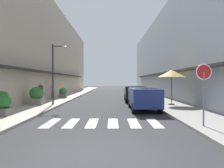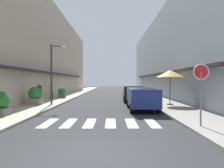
# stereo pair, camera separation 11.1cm
# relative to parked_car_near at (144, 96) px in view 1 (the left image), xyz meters

# --- Properties ---
(ground_plane) EXTENTS (109.71, 109.71, 0.00)m
(ground_plane) POSITION_rel_parked_car_near_xyz_m (-2.53, 11.27, -0.92)
(ground_plane) COLOR #2B2B2D
(sidewalk_left) EXTENTS (2.74, 69.81, 0.12)m
(sidewalk_left) POSITION_rel_parked_car_near_xyz_m (-7.48, 11.27, -0.86)
(sidewalk_left) COLOR #ADA899
(sidewalk_left) RESTS_ON ground_plane
(sidewalk_right) EXTENTS (2.74, 69.81, 0.12)m
(sidewalk_right) POSITION_rel_parked_car_near_xyz_m (2.42, 11.27, -0.86)
(sidewalk_right) COLOR gray
(sidewalk_right) RESTS_ON ground_plane
(building_row_left) EXTENTS (5.50, 46.88, 11.25)m
(building_row_left) POSITION_rel_parked_car_near_xyz_m (-11.35, 12.76, 4.70)
(building_row_left) COLOR #C6B299
(building_row_left) RESTS_ON ground_plane
(building_row_right) EXTENTS (5.50, 46.88, 10.40)m
(building_row_right) POSITION_rel_parked_car_near_xyz_m (6.29, 12.76, 4.27)
(building_row_right) COLOR #939EA8
(building_row_right) RESTS_ON ground_plane
(crosswalk) EXTENTS (5.20, 2.20, 0.01)m
(crosswalk) POSITION_rel_parked_car_near_xyz_m (-2.53, -4.28, -0.92)
(crosswalk) COLOR silver
(crosswalk) RESTS_ON ground_plane
(parked_car_near) EXTENTS (1.83, 4.12, 1.47)m
(parked_car_near) POSITION_rel_parked_car_near_xyz_m (0.00, 0.00, 0.00)
(parked_car_near) COLOR navy
(parked_car_near) RESTS_ON ground_plane
(parked_car_mid) EXTENTS (1.92, 4.30, 1.47)m
(parked_car_mid) POSITION_rel_parked_car_near_xyz_m (0.00, 5.95, 0.00)
(parked_car_mid) COLOR black
(parked_car_mid) RESTS_ON ground_plane
(round_street_sign) EXTENTS (0.65, 0.07, 2.51)m
(round_street_sign) POSITION_rel_parked_car_near_xyz_m (1.59, -5.44, 1.12)
(round_street_sign) COLOR slate
(round_street_sign) RESTS_ON sidewalk_right
(street_lamp) EXTENTS (1.19, 0.28, 4.65)m
(street_lamp) POSITION_rel_parked_car_near_xyz_m (-6.46, 2.39, 2.09)
(street_lamp) COLOR #38383D
(street_lamp) RESTS_ON sidewalk_left
(cafe_umbrella) EXTENTS (2.10, 2.10, 2.66)m
(cafe_umbrella) POSITION_rel_parked_car_near_xyz_m (2.47, 2.27, 1.57)
(cafe_umbrella) COLOR #262626
(cafe_umbrella) RESTS_ON sidewalk_right
(planter_corner) EXTENTS (1.05, 1.05, 1.29)m
(planter_corner) POSITION_rel_parked_car_near_xyz_m (-7.97, -2.78, -0.18)
(planter_corner) COLOR slate
(planter_corner) RESTS_ON sidewalk_left
(planter_midblock) EXTENTS (1.05, 1.05, 1.38)m
(planter_midblock) POSITION_rel_parked_car_near_xyz_m (-7.93, 2.39, -0.12)
(planter_midblock) COLOR gray
(planter_midblock) RESTS_ON sidewalk_left
(planter_far) EXTENTS (0.80, 0.80, 1.13)m
(planter_far) POSITION_rel_parked_car_near_xyz_m (-7.39, 8.87, -0.24)
(planter_far) COLOR slate
(planter_far) RESTS_ON sidewalk_left
(pedestrian_walking_near) EXTENTS (0.34, 0.34, 1.60)m
(pedestrian_walking_near) POSITION_rel_parked_car_near_xyz_m (-7.98, 7.03, 0.04)
(pedestrian_walking_near) COLOR #282B33
(pedestrian_walking_near) RESTS_ON sidewalk_left
(pedestrian_walking_far) EXTENTS (0.34, 0.34, 1.70)m
(pedestrian_walking_far) POSITION_rel_parked_car_near_xyz_m (-7.67, 2.59, 0.09)
(pedestrian_walking_far) COLOR #282B33
(pedestrian_walking_far) RESTS_ON sidewalk_left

